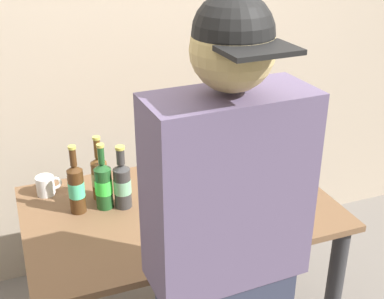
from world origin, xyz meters
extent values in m
cube|color=brown|center=(0.00, 0.00, 0.71)|extent=(1.27, 0.82, 0.03)
cylinder|color=#2D2D30|center=(0.58, -0.35, 0.35)|extent=(0.07, 0.07, 0.70)
cylinder|color=#2D2D30|center=(-0.58, 0.35, 0.35)|extent=(0.07, 0.07, 0.70)
cylinder|color=#2D2D30|center=(0.58, 0.35, 0.35)|extent=(0.07, 0.07, 0.70)
cube|color=black|center=(0.41, 0.03, 0.73)|extent=(0.33, 0.27, 0.01)
cube|color=#232326|center=(0.40, 0.01, 0.74)|extent=(0.27, 0.17, 0.00)
cube|color=black|center=(0.42, 0.17, 0.84)|extent=(0.31, 0.10, 0.21)
cube|color=black|center=(0.42, 0.16, 0.84)|extent=(0.28, 0.09, 0.19)
cylinder|color=#1E5123|center=(-0.29, 0.10, 0.82)|extent=(0.07, 0.07, 0.18)
cone|color=#1E5123|center=(-0.29, 0.10, 0.92)|extent=(0.07, 0.07, 0.02)
cylinder|color=#1E5123|center=(-0.29, 0.10, 0.97)|extent=(0.03, 0.03, 0.07)
cylinder|color=#BFB74C|center=(-0.29, 0.10, 1.01)|extent=(0.03, 0.03, 0.01)
cylinder|color=#3CE544|center=(-0.29, 0.10, 0.82)|extent=(0.07, 0.07, 0.06)
cylinder|color=#333333|center=(-0.22, 0.08, 0.81)|extent=(0.07, 0.07, 0.17)
cone|color=#333333|center=(-0.22, 0.08, 0.91)|extent=(0.07, 0.07, 0.02)
cylinder|color=#333333|center=(-0.22, 0.08, 0.96)|extent=(0.03, 0.03, 0.07)
cylinder|color=#BFB74C|center=(-0.22, 0.08, 1.00)|extent=(0.04, 0.04, 0.01)
cylinder|color=#74B68C|center=(-0.22, 0.08, 0.82)|extent=(0.07, 0.07, 0.06)
cylinder|color=brown|center=(-0.29, 0.18, 0.81)|extent=(0.07, 0.07, 0.17)
cone|color=brown|center=(-0.29, 0.18, 0.91)|extent=(0.07, 0.07, 0.02)
cylinder|color=brown|center=(-0.29, 0.18, 0.96)|extent=(0.03, 0.03, 0.08)
cylinder|color=#BFB74C|center=(-0.29, 0.18, 1.01)|extent=(0.03, 0.03, 0.01)
cylinder|color=tan|center=(-0.29, 0.18, 0.82)|extent=(0.07, 0.07, 0.06)
cylinder|color=#472B14|center=(-0.40, 0.10, 0.82)|extent=(0.06, 0.06, 0.19)
cone|color=#472B14|center=(-0.40, 0.10, 0.93)|extent=(0.06, 0.06, 0.02)
cylinder|color=#472B14|center=(-0.40, 0.10, 0.98)|extent=(0.03, 0.03, 0.07)
cylinder|color=#BFB74C|center=(-0.40, 0.10, 1.02)|extent=(0.03, 0.03, 0.01)
cylinder|color=#4ED296|center=(-0.40, 0.10, 0.83)|extent=(0.07, 0.07, 0.07)
cube|color=#594C6B|center=(-0.08, -0.63, 1.16)|extent=(0.46, 0.22, 0.56)
sphere|color=tan|center=(-0.08, -0.63, 1.55)|extent=(0.21, 0.21, 0.21)
sphere|color=black|center=(-0.08, -0.63, 1.59)|extent=(0.20, 0.20, 0.20)
cube|color=black|center=(-0.07, -0.75, 1.58)|extent=(0.18, 0.13, 0.01)
cylinder|color=white|center=(-0.51, 0.29, 0.77)|extent=(0.08, 0.08, 0.09)
torus|color=white|center=(-0.47, 0.29, 0.77)|extent=(0.06, 0.01, 0.06)
cube|color=tan|center=(0.00, 0.77, 1.30)|extent=(6.00, 0.10, 2.60)
camera|label=1|loc=(-0.61, -1.73, 1.86)|focal=47.79mm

